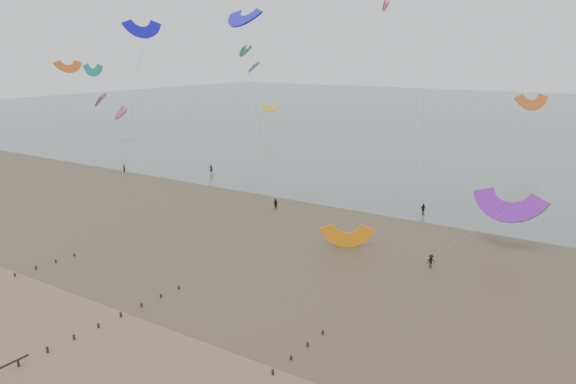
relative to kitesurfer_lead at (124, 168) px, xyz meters
name	(u,v)px	position (x,y,z in m)	size (l,w,h in m)	color
ground	(58,323)	(48.43, -49.42, -0.86)	(500.00, 500.00, 0.00)	brown
sea_and_shore	(247,225)	(44.35, -15.02, -0.85)	(500.00, 665.00, 0.03)	#475654
kitesurfer_lead	(124,168)	(0.00, 0.00, 0.00)	(0.63, 0.41, 1.72)	black
kitesurfers	(536,238)	(81.72, -0.53, 0.01)	(111.19, 29.06, 1.88)	black
grounded_kite	(347,247)	(61.26, -15.36, -0.86)	(5.85, 3.06, 4.45)	orange
kites_airborne	(354,78)	(34.57, 37.87, 18.16)	(246.50, 129.23, 40.02)	#E74A6E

